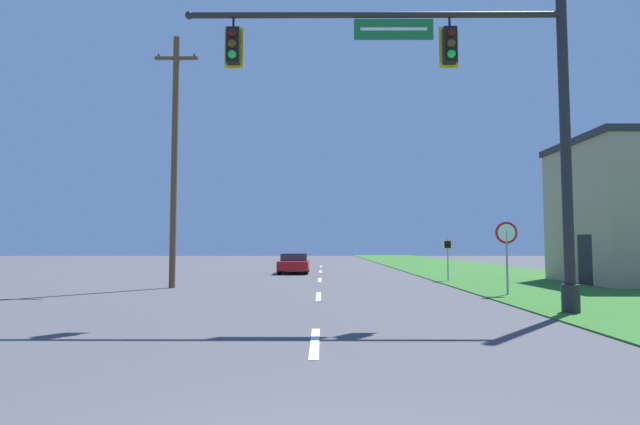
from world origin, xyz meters
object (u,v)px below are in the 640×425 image
(car_ahead, at_px, (294,263))
(signal_mast, at_px, (473,107))
(utility_pole_near, at_px, (174,157))
(route_sign_post, at_px, (448,250))
(stop_sign, at_px, (506,241))

(car_ahead, bearing_deg, signal_mast, -73.05)
(car_ahead, height_order, utility_pole_near, utility_pole_near)
(signal_mast, distance_m, route_sign_post, 12.23)
(route_sign_post, xyz_separation_m, utility_pole_near, (-12.18, -3.75, 3.87))
(signal_mast, bearing_deg, utility_pole_near, 142.53)
(utility_pole_near, bearing_deg, stop_sign, -13.83)
(route_sign_post, bearing_deg, stop_sign, -87.20)
(stop_sign, relative_size, utility_pole_near, 0.24)
(car_ahead, distance_m, route_sign_post, 10.63)
(signal_mast, xyz_separation_m, car_ahead, (-5.67, 18.59, -4.69))
(car_ahead, xyz_separation_m, utility_pole_near, (-4.36, -10.90, 4.79))
(signal_mast, xyz_separation_m, utility_pole_near, (-10.03, 7.69, 0.10))
(stop_sign, relative_size, route_sign_post, 1.23)
(utility_pole_near, bearing_deg, car_ahead, 68.20)
(signal_mast, distance_m, stop_sign, 6.26)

